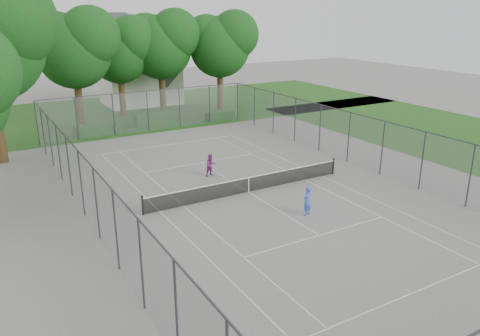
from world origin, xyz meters
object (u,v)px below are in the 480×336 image
tennis_net (249,184)px  girl_player (307,201)px  house (139,68)px  woman_player (211,165)px

tennis_net → girl_player: girl_player is taller
house → girl_player: (-2.69, -33.82, -3.18)m
woman_player → girl_player: bearing=-85.2°
house → woman_player: house is taller
tennis_net → house: 30.01m
tennis_net → girl_player: (0.96, -4.23, 0.28)m
house → tennis_net: bearing=-97.0°
house → girl_player: house is taller
house → woman_player: bearing=-99.3°
girl_player → woman_player: bearing=-100.6°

